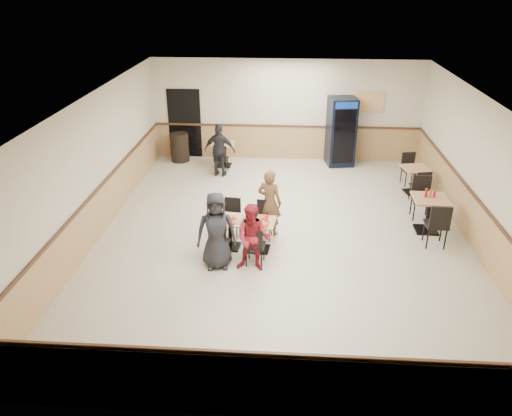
# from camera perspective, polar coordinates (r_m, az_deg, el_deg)

# --- Properties ---
(ground) EXTENTS (10.00, 10.00, 0.00)m
(ground) POSITION_cam_1_polar(r_m,az_deg,el_deg) (11.00, 3.04, -3.07)
(ground) COLOR beige
(ground) RESTS_ON ground
(room_shell) EXTENTS (10.00, 10.00, 10.00)m
(room_shell) POSITION_cam_1_polar(r_m,az_deg,el_deg) (13.19, 11.06, 4.23)
(room_shell) COLOR silver
(room_shell) RESTS_ON ground
(main_table) EXTENTS (1.30, 0.75, 0.67)m
(main_table) POSITION_cam_1_polar(r_m,az_deg,el_deg) (10.25, -1.30, -2.49)
(main_table) COLOR black
(main_table) RESTS_ON ground
(main_chairs) EXTENTS (1.25, 1.56, 0.84)m
(main_chairs) POSITION_cam_1_polar(r_m,az_deg,el_deg) (10.27, -1.54, -2.58)
(main_chairs) COLOR black
(main_chairs) RESTS_ON ground
(diner_woman_left) EXTENTS (0.83, 0.60, 1.55)m
(diner_woman_left) POSITION_cam_1_polar(r_m,az_deg,el_deg) (9.53, -4.55, -2.61)
(diner_woman_left) COLOR black
(diner_woman_left) RESTS_ON ground
(diner_woman_right) EXTENTS (0.72, 0.59, 1.37)m
(diner_woman_right) POSITION_cam_1_polar(r_m,az_deg,el_deg) (9.43, -0.33, -3.47)
(diner_woman_right) COLOR maroon
(diner_woman_right) RESTS_ON ground
(diner_man_opposite) EXTENTS (0.63, 0.52, 1.49)m
(diner_man_opposite) POSITION_cam_1_polar(r_m,az_deg,el_deg) (10.73, 1.55, 0.64)
(diner_man_opposite) COLOR brown
(diner_man_opposite) RESTS_ON ground
(lone_diner) EXTENTS (0.92, 0.48, 1.50)m
(lone_diner) POSITION_cam_1_polar(r_m,az_deg,el_deg) (13.97, -4.16, 6.58)
(lone_diner) COLOR black
(lone_diner) RESTS_ON ground
(tabletop_clutter) EXTENTS (1.11, 0.58, 0.12)m
(tabletop_clutter) POSITION_cam_1_polar(r_m,az_deg,el_deg) (10.10, -1.11, -1.41)
(tabletop_clutter) COLOR red
(tabletop_clutter) RESTS_ON main_table
(side_table_near) EXTENTS (0.76, 0.76, 0.80)m
(side_table_near) POSITION_cam_1_polar(r_m,az_deg,el_deg) (11.56, 19.16, -0.13)
(side_table_near) COLOR black
(side_table_near) RESTS_ON ground
(side_table_near_chair_south) EXTENTS (0.48, 0.48, 1.01)m
(side_table_near_chair_south) POSITION_cam_1_polar(r_m,az_deg,el_deg) (11.02, 19.91, -1.68)
(side_table_near_chair_south) COLOR black
(side_table_near_chair_south) RESTS_ON ground
(side_table_near_chair_north) EXTENTS (0.48, 0.48, 1.01)m
(side_table_near_chair_north) POSITION_cam_1_polar(r_m,az_deg,el_deg) (12.13, 18.44, 1.06)
(side_table_near_chair_north) COLOR black
(side_table_near_chair_north) RESTS_ON ground
(side_table_far) EXTENTS (0.76, 0.76, 0.69)m
(side_table_far) POSITION_cam_1_polar(r_m,az_deg,el_deg) (13.53, 17.68, 3.49)
(side_table_far) COLOR black
(side_table_far) RESTS_ON ground
(side_table_far_chair_south) EXTENTS (0.48, 0.48, 0.88)m
(side_table_far_chair_south) POSITION_cam_1_polar(r_m,az_deg,el_deg) (13.04, 18.18, 2.49)
(side_table_far_chair_south) COLOR black
(side_table_far_chair_south) RESTS_ON ground
(side_table_far_chair_north) EXTENTS (0.48, 0.48, 0.88)m
(side_table_far_chair_north) POSITION_cam_1_polar(r_m,az_deg,el_deg) (14.05, 17.19, 4.26)
(side_table_far_chair_north) COLOR black
(side_table_far_chair_north) RESTS_ON ground
(condiment_caddy) EXTENTS (0.23, 0.06, 0.20)m
(condiment_caddy) POSITION_cam_1_polar(r_m,az_deg,el_deg) (11.46, 19.20, 1.59)
(condiment_caddy) COLOR #B10C19
(condiment_caddy) RESTS_ON side_table_near
(back_table) EXTENTS (0.68, 0.68, 0.70)m
(back_table) POSITION_cam_1_polar(r_m,az_deg,el_deg) (14.80, -3.72, 6.52)
(back_table) COLOR black
(back_table) RESTS_ON ground
(back_table_chair_lone) EXTENTS (0.43, 0.43, 0.88)m
(back_table_chair_lone) POSITION_cam_1_polar(r_m,az_deg,el_deg) (14.28, -4.00, 5.71)
(back_table_chair_lone) COLOR black
(back_table_chair_lone) RESTS_ON ground
(pepsi_cooler) EXTENTS (0.87, 0.87, 2.00)m
(pepsi_cooler) POSITION_cam_1_polar(r_m,az_deg,el_deg) (14.97, 9.69, 8.59)
(pepsi_cooler) COLOR black
(pepsi_cooler) RESTS_ON ground
(trash_bin) EXTENTS (0.55, 0.55, 0.86)m
(trash_bin) POSITION_cam_1_polar(r_m,az_deg,el_deg) (15.37, -8.70, 6.88)
(trash_bin) COLOR black
(trash_bin) RESTS_ON ground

